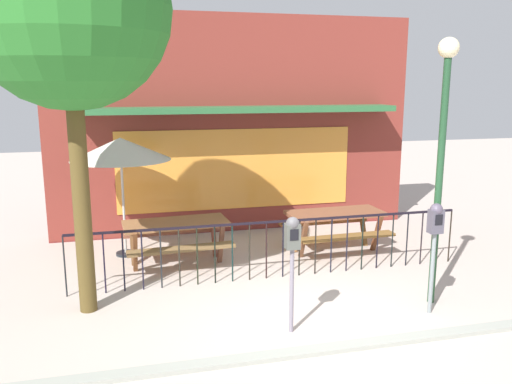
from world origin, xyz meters
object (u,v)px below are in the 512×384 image
(parking_meter_near, at_px, (292,244))
(street_lamp, at_px, (443,134))
(street_tree, at_px, (68,8))
(patio_umbrella, at_px, (121,150))
(picnic_table_right, at_px, (335,220))
(parking_meter_far, at_px, (435,229))
(picnic_table_left, at_px, (176,230))

(parking_meter_near, relative_size, street_lamp, 0.41)
(street_tree, distance_m, street_lamp, 5.18)
(patio_umbrella, relative_size, street_tree, 0.41)
(picnic_table_right, xyz_separation_m, street_tree, (-4.38, -1.65, 3.45))
(parking_meter_near, xyz_separation_m, parking_meter_far, (2.05, 0.08, 0.03))
(picnic_table_right, distance_m, patio_umbrella, 4.15)
(picnic_table_left, xyz_separation_m, picnic_table_right, (2.98, -0.01, 0.00))
(patio_umbrella, distance_m, parking_meter_far, 5.52)
(patio_umbrella, relative_size, parking_meter_near, 1.44)
(parking_meter_near, bearing_deg, parking_meter_far, 2.10)
(parking_meter_near, height_order, parking_meter_far, parking_meter_far)
(picnic_table_left, height_order, parking_meter_near, parking_meter_near)
(picnic_table_left, xyz_separation_m, patio_umbrella, (-0.88, 0.72, 1.36))
(picnic_table_right, relative_size, street_tree, 0.34)
(patio_umbrella, distance_m, parking_meter_near, 4.30)
(parking_meter_far, distance_m, street_lamp, 1.31)
(patio_umbrella, xyz_separation_m, street_lamp, (4.31, -3.30, 0.49))
(parking_meter_near, relative_size, street_tree, 0.28)
(picnic_table_right, relative_size, parking_meter_far, 1.18)
(picnic_table_left, distance_m, patio_umbrella, 1.77)
(parking_meter_near, relative_size, parking_meter_far, 0.97)
(picnic_table_right, distance_m, street_lamp, 3.19)
(patio_umbrella, xyz_separation_m, parking_meter_far, (4.09, -3.63, -0.77))
(patio_umbrella, bearing_deg, street_lamp, -37.44)
(picnic_table_right, height_order, street_lamp, street_lamp)
(parking_meter_near, height_order, street_tree, street_tree)
(picnic_table_left, bearing_deg, street_lamp, -36.87)
(street_tree, bearing_deg, parking_meter_near, -27.20)
(parking_meter_far, bearing_deg, street_lamp, 55.30)
(parking_meter_far, bearing_deg, picnic_table_right, 94.64)
(picnic_table_right, bearing_deg, parking_meter_near, -121.46)
(parking_meter_far, xyz_separation_m, street_lamp, (0.23, 0.33, 1.25))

